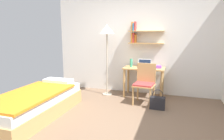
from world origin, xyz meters
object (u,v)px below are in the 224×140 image
Objects in this scene: bed at (35,104)px; laptop at (144,65)px; handbag at (157,102)px; desk_chair at (145,82)px; standing_lamp at (107,34)px; desk at (144,73)px; water_bottle at (131,63)px; book_stack at (158,67)px.

bed is 6.28× the size of laptop.
handbag is (2.15, 1.05, -0.10)m from bed.
desk_chair is 0.51× the size of standing_lamp.
desk_chair is at bearing -18.76° from standing_lamp.
handbag is (0.41, -0.76, -0.43)m from desk.
desk is at bearing -85.27° from laptop.
laptop is 0.33m from water_bottle.
water_bottle is 0.50× the size of handbag.
bed is 2.62m from laptop.
desk_chair is at bearing 36.04° from bed.
standing_lamp is 4.17× the size of handbag.
desk is at bearing 118.12° from handbag.
water_bottle is (0.59, 0.08, -0.70)m from standing_lamp.
bed is 2.39m from handbag.
water_bottle reaches higher than bed.
handbag is at bearing -25.38° from standing_lamp.
desk is 1.10× the size of desk_chair.
book_stack is at bearing 66.65° from desk_chair.
desk_chair is 0.67m from water_bottle.
book_stack is at bearing 95.79° from handbag.
bed is at bearing -133.89° from desk.
water_bottle is (-0.31, -0.06, 0.25)m from desk.
desk_chair is 0.64m from book_stack.
bed is 2.83m from book_stack.
desk_chair is at bearing -113.35° from book_stack.
book_stack is at bearing 10.53° from water_bottle.
book_stack reaches higher than bed.
desk is 2.32× the size of handbag.
laptop is (-0.10, 0.55, 0.29)m from desk_chair.
water_bottle is at bearing -169.47° from book_stack.
desk is 0.56× the size of standing_lamp.
bed is at bearing -129.35° from water_bottle.
water_bottle is at bearing 135.56° from handbag.
desk_chair is at bearing -79.82° from laptop.
desk_chair is at bearing 137.93° from handbag.
bed is 2.54m from desk.
water_bottle is at bearing -156.27° from laptop.
desk is 0.40m from water_bottle.
water_bottle is 0.65m from book_stack.
desk is 2.98× the size of laptop.
book_stack is (0.63, 0.12, -0.08)m from water_bottle.
water_bottle is at bearing 7.54° from standing_lamp.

